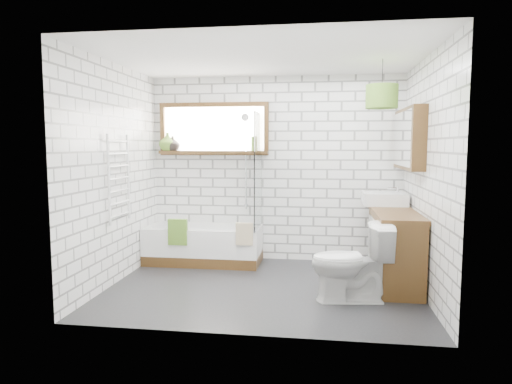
# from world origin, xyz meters

# --- Properties ---
(floor) EXTENTS (3.40, 2.60, 0.01)m
(floor) POSITION_xyz_m (0.00, 0.00, -0.01)
(floor) COLOR black
(floor) RESTS_ON ground
(ceiling) EXTENTS (3.40, 2.60, 0.01)m
(ceiling) POSITION_xyz_m (0.00, 0.00, 2.50)
(ceiling) COLOR white
(ceiling) RESTS_ON ground
(wall_back) EXTENTS (3.40, 0.01, 2.50)m
(wall_back) POSITION_xyz_m (0.00, 1.30, 1.25)
(wall_back) COLOR white
(wall_back) RESTS_ON ground
(wall_front) EXTENTS (3.40, 0.01, 2.50)m
(wall_front) POSITION_xyz_m (0.00, -1.30, 1.25)
(wall_front) COLOR white
(wall_front) RESTS_ON ground
(wall_left) EXTENTS (0.01, 2.60, 2.50)m
(wall_left) POSITION_xyz_m (-1.70, 0.00, 1.25)
(wall_left) COLOR white
(wall_left) RESTS_ON ground
(wall_right) EXTENTS (0.01, 2.60, 2.50)m
(wall_right) POSITION_xyz_m (1.70, 0.00, 1.25)
(wall_right) COLOR white
(wall_right) RESTS_ON ground
(window) EXTENTS (1.52, 0.16, 0.68)m
(window) POSITION_xyz_m (-0.85, 1.26, 1.80)
(window) COLOR #39230F
(window) RESTS_ON wall_back
(towel_radiator) EXTENTS (0.06, 0.52, 1.00)m
(towel_radiator) POSITION_xyz_m (-1.66, 0.00, 1.20)
(towel_radiator) COLOR white
(towel_radiator) RESTS_ON wall_left
(mirror_cabinet) EXTENTS (0.16, 1.20, 0.70)m
(mirror_cabinet) POSITION_xyz_m (1.62, 0.60, 1.65)
(mirror_cabinet) COLOR #39230F
(mirror_cabinet) RESTS_ON wall_right
(shower_riser) EXTENTS (0.02, 0.02, 1.30)m
(shower_riser) POSITION_xyz_m (-0.40, 1.26, 1.35)
(shower_riser) COLOR silver
(shower_riser) RESTS_ON wall_back
(bathtub) EXTENTS (1.52, 0.67, 0.49)m
(bathtub) POSITION_xyz_m (-0.93, 0.96, 0.25)
(bathtub) COLOR white
(bathtub) RESTS_ON floor
(shower_screen) EXTENTS (0.02, 0.72, 1.50)m
(shower_screen) POSITION_xyz_m (-0.19, 0.96, 1.24)
(shower_screen) COLOR white
(shower_screen) RESTS_ON bathtub
(towel_green) EXTENTS (0.24, 0.07, 0.33)m
(towel_green) POSITION_xyz_m (-1.18, 0.63, 0.47)
(towel_green) COLOR #4F7A24
(towel_green) RESTS_ON bathtub
(towel_beige) EXTENTS (0.22, 0.05, 0.28)m
(towel_beige) POSITION_xyz_m (-0.32, 0.63, 0.47)
(towel_beige) COLOR tan
(towel_beige) RESTS_ON bathtub
(vanity) EXTENTS (0.47, 1.46, 0.84)m
(vanity) POSITION_xyz_m (1.46, 0.41, 0.42)
(vanity) COLOR #39230F
(vanity) RESTS_ON floor
(basin) EXTENTS (0.53, 0.46, 0.15)m
(basin) POSITION_xyz_m (1.40, 0.91, 0.91)
(basin) COLOR white
(basin) RESTS_ON vanity
(tap) EXTENTS (0.04, 0.04, 0.18)m
(tap) POSITION_xyz_m (1.56, 0.91, 0.97)
(tap) COLOR silver
(tap) RESTS_ON vanity
(toilet) EXTENTS (0.54, 0.84, 0.80)m
(toilet) POSITION_xyz_m (0.93, -0.31, 0.40)
(toilet) COLOR white
(toilet) RESTS_ON floor
(vase_olive) EXTENTS (0.31, 0.31, 0.25)m
(vase_olive) POSITION_xyz_m (-1.50, 1.23, 1.61)
(vase_olive) COLOR #568027
(vase_olive) RESTS_ON window
(vase_dark) EXTENTS (0.23, 0.23, 0.20)m
(vase_dark) POSITION_xyz_m (-1.43, 1.23, 1.58)
(vase_dark) COLOR black
(vase_dark) RESTS_ON window
(bottle) EXTENTS (0.07, 0.07, 0.20)m
(bottle) POSITION_xyz_m (-0.29, 1.23, 1.58)
(bottle) COLOR #568027
(bottle) RESTS_ON window
(pendant) EXTENTS (0.34, 0.34, 0.25)m
(pendant) POSITION_xyz_m (1.26, 0.24, 2.10)
(pendant) COLOR #4F7A24
(pendant) RESTS_ON ceiling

